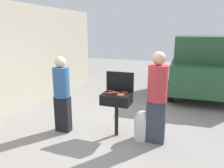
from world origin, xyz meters
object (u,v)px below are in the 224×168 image
person_right (157,95)px  parked_minivan (200,64)px  hot_dog_9 (112,93)px  hot_dog_3 (111,91)px  hot_dog_5 (121,95)px  hot_dog_1 (109,93)px  hot_dog_4 (120,96)px  propane_tank (142,125)px  person_left (62,92)px  hot_dog_0 (121,94)px  hot_dog_2 (116,92)px  hot_dog_7 (125,92)px  hot_dog_6 (116,93)px  hot_dog_8 (119,95)px  bbq_grill (117,100)px

person_right → parked_minivan: parked_minivan is taller
hot_dog_9 → parked_minivan: (1.84, 4.33, 0.08)m
hot_dog_3 → hot_dog_5: bearing=-32.7°
hot_dog_1 → hot_dog_4: 0.29m
propane_tank → hot_dog_9: bearing=-177.5°
hot_dog_4 → person_left: size_ratio=0.08×
hot_dog_0 → hot_dog_4: size_ratio=1.00×
hot_dog_0 → hot_dog_2: 0.15m
hot_dog_5 → person_left: bearing=-174.5°
hot_dog_7 → hot_dog_6: bearing=-151.4°
hot_dog_0 → hot_dog_2: size_ratio=1.00×
hot_dog_4 → hot_dog_7: bearing=84.2°
hot_dog_5 → hot_dog_8: same height
hot_dog_3 → parked_minivan: size_ratio=0.03×
hot_dog_5 → hot_dog_8: size_ratio=1.00×
hot_dog_6 → hot_dog_9: size_ratio=1.00×
hot_dog_4 → person_left: (-1.31, -0.05, -0.03)m
hot_dog_4 → hot_dog_6: 0.22m
hot_dog_0 → propane_tank: bearing=2.4°
parked_minivan → hot_dog_5: bearing=68.1°
hot_dog_8 → person_right: bearing=6.9°
hot_dog_3 → bbq_grill: bearing=-34.2°
hot_dog_3 → propane_tank: size_ratio=0.21×
hot_dog_5 → person_left: size_ratio=0.08×
hot_dog_3 → person_left: (-1.02, -0.31, -0.03)m
hot_dog_9 → hot_dog_7: bearing=28.1°
hot_dog_8 → propane_tank: hot_dog_8 is taller
hot_dog_6 → person_right: 0.86m
hot_dog_8 → parked_minivan: (1.64, 4.41, 0.08)m
bbq_grill → hot_dog_9: (-0.10, -0.02, 0.16)m
hot_dog_7 → person_right: size_ratio=0.07×
hot_dog_4 → propane_tank: hot_dog_4 is taller
bbq_grill → hot_dog_2: (-0.03, 0.05, 0.16)m
bbq_grill → hot_dog_3: bearing=145.8°
hot_dog_0 → hot_dog_2: bearing=154.8°
hot_dog_0 → parked_minivan: 4.62m
propane_tank → person_right: (0.28, -0.02, 0.67)m
hot_dog_8 → hot_dog_4: bearing=-55.5°
hot_dog_5 → parked_minivan: parked_minivan is taller
hot_dog_1 → propane_tank: hot_dog_1 is taller
bbq_grill → hot_dog_3: hot_dog_3 is taller
person_left → person_right: person_right is taller
hot_dog_9 → parked_minivan: parked_minivan is taller
hot_dog_9 → propane_tank: 0.90m
hot_dog_0 → hot_dog_5: same height
hot_dog_7 → hot_dog_9: bearing=-151.9°
hot_dog_3 → hot_dog_6: same height
hot_dog_9 → hot_dog_6: bearing=27.0°
bbq_grill → person_left: (-1.19, -0.19, 0.12)m
hot_dog_0 → hot_dog_7: (0.04, 0.12, 0.00)m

